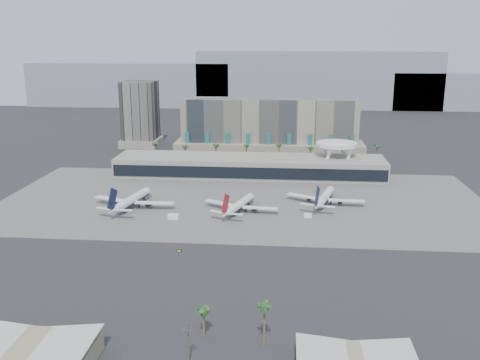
# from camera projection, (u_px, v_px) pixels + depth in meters

# --- Properties ---
(ground) EXTENTS (900.00, 900.00, 0.00)m
(ground) POSITION_uv_depth(u_px,v_px,m) (232.00, 236.00, 236.46)
(ground) COLOR #232326
(ground) RESTS_ON ground
(apron_pad) EXTENTS (260.00, 130.00, 0.06)m
(apron_pad) POSITION_uv_depth(u_px,v_px,m) (243.00, 200.00, 289.41)
(apron_pad) COLOR #5B5B59
(apron_pad) RESTS_ON ground
(mountain_ridge) EXTENTS (680.00, 60.00, 70.00)m
(mountain_ridge) POSITION_uv_depth(u_px,v_px,m) (292.00, 83.00, 679.04)
(mountain_ridge) COLOR gray
(mountain_ridge) RESTS_ON ground
(hotel) EXTENTS (140.00, 30.00, 42.00)m
(hotel) POSITION_uv_depth(u_px,v_px,m) (269.00, 133.00, 399.26)
(hotel) COLOR #9D947A
(hotel) RESTS_ON ground
(office_tower) EXTENTS (30.00, 30.00, 52.00)m
(office_tower) POSITION_uv_depth(u_px,v_px,m) (140.00, 118.00, 431.25)
(office_tower) COLOR black
(office_tower) RESTS_ON ground
(terminal) EXTENTS (170.00, 32.50, 14.50)m
(terminal) POSITION_uv_depth(u_px,v_px,m) (250.00, 165.00, 340.56)
(terminal) COLOR gray
(terminal) RESTS_ON ground
(saucer_structure) EXTENTS (26.00, 26.00, 21.89)m
(saucer_structure) POSITION_uv_depth(u_px,v_px,m) (337.00, 147.00, 338.77)
(saucer_structure) COLOR white
(saucer_structure) RESTS_ON ground
(palm_row) EXTENTS (157.80, 2.80, 13.10)m
(palm_row) POSITION_uv_depth(u_px,v_px,m) (263.00, 149.00, 372.81)
(palm_row) COLOR brown
(palm_row) RESTS_ON ground
(hangar_left) EXTENTS (36.65, 22.60, 7.55)m
(hangar_left) POSITION_uv_depth(u_px,v_px,m) (24.00, 357.00, 141.24)
(hangar_left) COLOR #968864
(hangar_left) RESTS_ON ground
(utility_pole) EXTENTS (3.20, 0.85, 12.00)m
(utility_pole) POSITION_uv_depth(u_px,v_px,m) (188.00, 339.00, 142.27)
(utility_pole) COLOR #4C3826
(utility_pole) RESTS_ON ground
(airliner_left) EXTENTS (44.41, 46.13, 16.07)m
(airliner_left) POSITION_uv_depth(u_px,v_px,m) (132.00, 200.00, 275.74)
(airliner_left) COLOR white
(airliner_left) RESTS_ON ground
(airliner_centre) EXTENTS (38.66, 40.02, 14.26)m
(airliner_centre) POSITION_uv_depth(u_px,v_px,m) (239.00, 205.00, 269.63)
(airliner_centre) COLOR white
(airliner_centre) RESTS_ON ground
(airliner_right) EXTENTS (40.88, 42.39, 14.98)m
(airliner_right) POSITION_uv_depth(u_px,v_px,m) (324.00, 198.00, 281.13)
(airliner_right) COLOR white
(airliner_right) RESTS_ON ground
(service_vehicle_a) EXTENTS (5.38, 3.00, 2.52)m
(service_vehicle_a) POSITION_uv_depth(u_px,v_px,m) (173.00, 217.00, 258.49)
(service_vehicle_a) COLOR white
(service_vehicle_a) RESTS_ON ground
(service_vehicle_b) EXTENTS (3.82, 2.30, 1.92)m
(service_vehicle_b) POSITION_uv_depth(u_px,v_px,m) (308.00, 216.00, 261.09)
(service_vehicle_b) COLOR white
(service_vehicle_b) RESTS_ON ground
(taxiway_sign) EXTENTS (2.10, 0.52, 0.95)m
(taxiway_sign) POSITION_uv_depth(u_px,v_px,m) (179.00, 251.00, 219.21)
(taxiway_sign) COLOR black
(taxiway_sign) RESTS_ON ground
(near_palm_a) EXTENTS (6.00, 6.00, 9.65)m
(near_palm_a) POSITION_uv_depth(u_px,v_px,m) (204.00, 316.00, 154.94)
(near_palm_a) COLOR brown
(near_palm_a) RESTS_ON ground
(near_palm_b) EXTENTS (6.00, 6.00, 13.72)m
(near_palm_b) POSITION_uv_depth(u_px,v_px,m) (264.00, 312.00, 149.25)
(near_palm_b) COLOR brown
(near_palm_b) RESTS_ON ground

